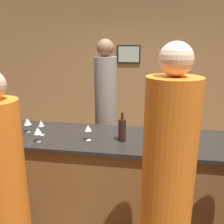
{
  "coord_description": "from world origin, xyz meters",
  "views": [
    {
      "loc": [
        0.27,
        -2.44,
        1.99
      ],
      "look_at": [
        -0.13,
        0.1,
        1.26
      ],
      "focal_mm": 40.0,
      "sensor_mm": 36.0,
      "label": 1
    }
  ],
  "objects_px": {
    "wine_bottle_1": "(122,130)",
    "bartender": "(106,118)",
    "guest_0": "(166,198)",
    "guest_1": "(4,191)"
  },
  "relations": [
    {
      "from": "bartender",
      "to": "guest_0",
      "type": "distance_m",
      "value": 1.84
    },
    {
      "from": "bartender",
      "to": "guest_1",
      "type": "relative_size",
      "value": 1.12
    },
    {
      "from": "bartender",
      "to": "guest_0",
      "type": "bearing_deg",
      "value": 113.95
    },
    {
      "from": "bartender",
      "to": "wine_bottle_1",
      "type": "relative_size",
      "value": 6.78
    },
    {
      "from": "wine_bottle_1",
      "to": "bartender",
      "type": "bearing_deg",
      "value": 110.46
    },
    {
      "from": "guest_0",
      "to": "guest_1",
      "type": "height_order",
      "value": "guest_0"
    },
    {
      "from": "guest_1",
      "to": "wine_bottle_1",
      "type": "distance_m",
      "value": 1.19
    },
    {
      "from": "guest_0",
      "to": "wine_bottle_1",
      "type": "height_order",
      "value": "guest_0"
    },
    {
      "from": "bartender",
      "to": "guest_0",
      "type": "xyz_separation_m",
      "value": [
        0.75,
        -1.68,
        -0.03
      ]
    },
    {
      "from": "bartender",
      "to": "wine_bottle_1",
      "type": "height_order",
      "value": "bartender"
    }
  ]
}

